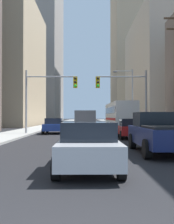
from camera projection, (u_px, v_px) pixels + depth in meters
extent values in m
cube|color=#9E9E99|center=(53.00, 125.00, 52.50)|extent=(3.26, 160.00, 0.15)
cube|color=#9E9E99|center=(121.00, 125.00, 52.47)|extent=(3.26, 160.00, 0.15)
cube|color=silver|center=(120.00, 114.00, 34.52)|extent=(2.84, 11.57, 2.90)
cube|color=black|center=(110.00, 110.00, 34.53)|extent=(0.33, 10.58, 0.80)
cube|color=red|center=(110.00, 119.00, 34.51)|extent=(0.33, 10.58, 0.28)
cylinder|color=black|center=(109.00, 125.00, 38.52)|extent=(0.32, 1.00, 1.00)
cylinder|color=black|center=(125.00, 125.00, 38.52)|extent=(0.32, 1.00, 1.00)
cylinder|color=black|center=(113.00, 127.00, 31.28)|extent=(0.32, 1.00, 1.00)
cylinder|color=black|center=(134.00, 127.00, 31.27)|extent=(0.32, 1.00, 1.00)
cube|color=#141E4C|center=(160.00, 136.00, 12.45)|extent=(2.06, 5.42, 0.80)
cube|color=black|center=(155.00, 119.00, 13.43)|extent=(1.82, 1.82, 0.70)
cube|color=black|center=(169.00, 127.00, 11.11)|extent=(1.79, 2.40, 0.10)
cylinder|color=black|center=(133.00, 141.00, 14.17)|extent=(0.28, 0.80, 0.80)
cylinder|color=black|center=(170.00, 141.00, 14.17)|extent=(0.28, 0.80, 0.80)
cylinder|color=black|center=(148.00, 149.00, 10.72)|extent=(0.28, 0.80, 0.80)
cube|color=slate|center=(87.00, 120.00, 27.92)|extent=(2.19, 5.27, 1.90)
cube|color=black|center=(87.00, 116.00, 30.53)|extent=(1.76, 0.08, 0.60)
cylinder|color=black|center=(78.00, 129.00, 29.57)|extent=(0.24, 0.72, 0.72)
cylinder|color=black|center=(96.00, 129.00, 29.56)|extent=(0.24, 0.72, 0.72)
cylinder|color=black|center=(77.00, 130.00, 26.24)|extent=(0.24, 0.72, 0.72)
cylinder|color=black|center=(97.00, 130.00, 26.24)|extent=(0.24, 0.72, 0.72)
cube|color=#B7BABF|center=(89.00, 150.00, 8.52)|extent=(1.85, 4.22, 0.65)
cube|color=black|center=(89.00, 131.00, 8.37)|extent=(1.61, 1.92, 0.55)
cylinder|color=black|center=(65.00, 154.00, 9.86)|extent=(0.22, 0.64, 0.64)
cylinder|color=black|center=(113.00, 154.00, 9.85)|extent=(0.22, 0.64, 0.64)
cylinder|color=black|center=(57.00, 168.00, 7.17)|extent=(0.22, 0.64, 0.64)
cylinder|color=black|center=(122.00, 168.00, 7.16)|extent=(0.22, 0.64, 0.64)
cube|color=maroon|center=(131.00, 130.00, 20.97)|extent=(1.86, 4.22, 0.65)
cube|color=black|center=(131.00, 122.00, 20.83)|extent=(1.61, 1.92, 0.55)
cylinder|color=black|center=(118.00, 133.00, 22.31)|extent=(0.22, 0.64, 0.64)
cylinder|color=black|center=(139.00, 133.00, 22.31)|extent=(0.22, 0.64, 0.64)
cylinder|color=black|center=(122.00, 135.00, 19.62)|extent=(0.22, 0.64, 0.64)
cylinder|color=black|center=(146.00, 135.00, 19.62)|extent=(0.22, 0.64, 0.64)
cube|color=navy|center=(54.00, 127.00, 26.94)|extent=(1.89, 4.24, 0.65)
cube|color=black|center=(54.00, 121.00, 26.80)|extent=(1.62, 1.93, 0.55)
cylinder|color=black|center=(48.00, 130.00, 28.28)|extent=(0.22, 0.64, 0.64)
cylinder|color=black|center=(64.00, 130.00, 28.28)|extent=(0.22, 0.64, 0.64)
cylinder|color=black|center=(44.00, 131.00, 25.59)|extent=(0.22, 0.64, 0.64)
cylinder|color=black|center=(62.00, 131.00, 25.59)|extent=(0.22, 0.64, 0.64)
cylinder|color=gray|center=(27.00, 102.00, 25.25)|extent=(0.18, 0.18, 6.00)
cylinder|color=gray|center=(51.00, 77.00, 25.28)|extent=(4.58, 0.12, 0.12)
cube|color=gold|center=(76.00, 82.00, 25.27)|extent=(0.38, 0.30, 1.05)
sphere|color=black|center=(76.00, 78.00, 25.11)|extent=(0.24, 0.24, 0.24)
sphere|color=black|center=(76.00, 82.00, 25.10)|extent=(0.24, 0.24, 0.24)
sphere|color=#19D833|center=(76.00, 86.00, 25.09)|extent=(0.24, 0.24, 0.24)
cylinder|color=gray|center=(147.00, 102.00, 25.23)|extent=(0.18, 0.18, 6.00)
cylinder|color=gray|center=(122.00, 77.00, 25.27)|extent=(4.50, 0.12, 0.12)
cube|color=gold|center=(98.00, 82.00, 25.27)|extent=(0.38, 0.30, 1.05)
sphere|color=black|center=(98.00, 78.00, 25.10)|extent=(0.24, 0.24, 0.24)
sphere|color=black|center=(98.00, 82.00, 25.10)|extent=(0.24, 0.24, 0.24)
sphere|color=#19D833|center=(98.00, 86.00, 25.09)|extent=(0.24, 0.24, 0.24)
cylinder|color=gray|center=(133.00, 100.00, 33.37)|extent=(0.16, 0.16, 7.50)
cylinder|color=gray|center=(124.00, 71.00, 33.43)|extent=(2.13, 0.10, 0.10)
ellipsoid|color=#4C4C51|center=(116.00, 72.00, 33.43)|extent=(0.56, 0.32, 0.20)
cube|color=gray|center=(34.00, 30.00, 92.64)|extent=(18.27, 29.57, 62.51)
cube|color=tan|center=(136.00, 51.00, 88.97)|extent=(14.52, 22.02, 46.38)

